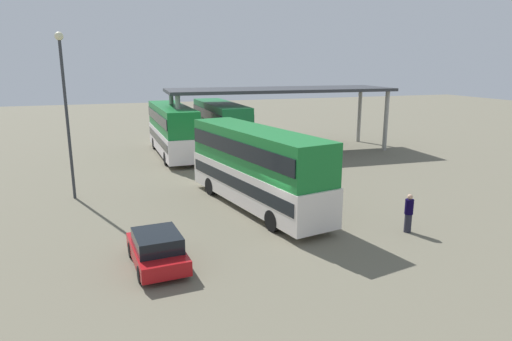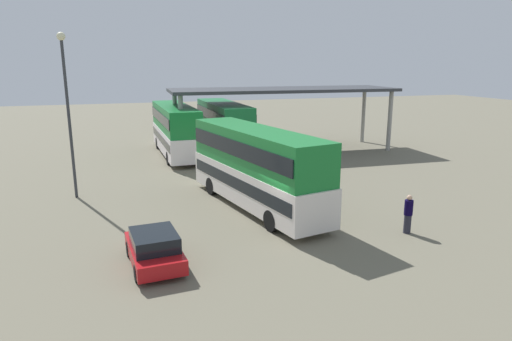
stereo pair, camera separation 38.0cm
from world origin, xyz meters
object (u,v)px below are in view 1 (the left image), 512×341
(parked_hatchback, at_px, (157,249))
(double_decker_mid_row, at_px, (221,125))
(double_decker_main, at_px, (256,165))
(double_decker_near_canopy, at_px, (172,128))
(pedestrian_waiting, at_px, (409,213))
(lamppost_tall, at_px, (65,99))

(parked_hatchback, relative_size, double_decker_mid_row, 0.35)
(double_decker_main, bearing_deg, double_decker_mid_row, -19.10)
(double_decker_near_canopy, xyz_separation_m, double_decker_mid_row, (4.12, 0.32, 0.04))
(double_decker_near_canopy, height_order, pedestrian_waiting, double_decker_near_canopy)
(double_decker_near_canopy, distance_m, double_decker_mid_row, 4.14)
(parked_hatchback, distance_m, double_decker_near_canopy, 20.81)
(lamppost_tall, bearing_deg, double_decker_mid_row, 43.23)
(double_decker_near_canopy, xyz_separation_m, lamppost_tall, (-7.04, -10.17, 3.31))
(double_decker_main, xyz_separation_m, lamppost_tall, (-9.15, 4.83, 3.27))
(lamppost_tall, relative_size, pedestrian_waiting, 5.08)
(double_decker_mid_row, bearing_deg, lamppost_tall, 132.76)
(lamppost_tall, bearing_deg, parked_hatchback, -71.56)
(double_decker_mid_row, bearing_deg, double_decker_near_canopy, 94.00)
(double_decker_mid_row, distance_m, lamppost_tall, 15.66)
(double_decker_mid_row, bearing_deg, parked_hatchback, 159.07)
(parked_hatchback, distance_m, pedestrian_waiting, 11.07)
(double_decker_near_canopy, bearing_deg, parked_hatchback, 168.88)
(double_decker_mid_row, height_order, lamppost_tall, lamppost_tall)
(parked_hatchback, bearing_deg, double_decker_mid_row, -25.13)
(double_decker_main, height_order, pedestrian_waiting, double_decker_main)
(lamppost_tall, bearing_deg, pedestrian_waiting, -35.55)
(parked_hatchback, bearing_deg, lamppost_tall, 13.75)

